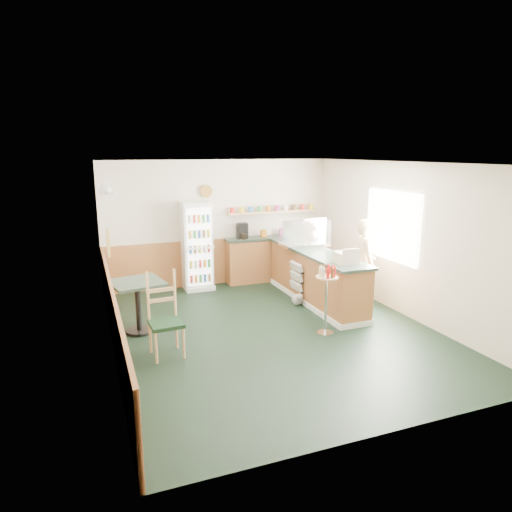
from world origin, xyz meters
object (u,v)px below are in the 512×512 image
drinks_fridge (197,246)px  cafe_table (138,297)px  display_case (305,233)px  condiment_stand (327,289)px  shopkeeper (364,264)px  cash_register (346,258)px  cafe_chair (164,311)px

drinks_fridge → cafe_table: bearing=-126.0°
display_case → condiment_stand: (-0.60, -1.99, -0.52)m
shopkeeper → cafe_table: shopkeeper is taller
drinks_fridge → display_case: bearing=-30.9°
cash_register → cafe_table: 3.50m
shopkeeper → condiment_stand: 1.59m
drinks_fridge → cafe_chair: (-1.21, -2.96, -0.29)m
display_case → cash_register: (0.00, -1.55, -0.17)m
cafe_chair → condiment_stand: bearing=-7.7°
display_case → shopkeeper: shopkeeper is taller
condiment_stand → cafe_table: (-2.80, 1.12, -0.15)m
drinks_fridge → cash_register: drinks_fridge is taller
cash_register → cafe_chair: cafe_chair is taller
cash_register → shopkeeper: shopkeeper is taller
condiment_stand → cafe_chair: size_ratio=0.91×
display_case → cash_register: 1.56m
drinks_fridge → cafe_table: drinks_fridge is taller
drinks_fridge → cafe_chair: bearing=-112.2°
condiment_stand → cafe_table: size_ratio=1.21×
cafe_table → cafe_chair: cafe_chair is taller
drinks_fridge → shopkeeper: 3.45m
shopkeeper → cafe_chair: 3.91m
condiment_stand → cafe_table: condiment_stand is taller
drinks_fridge → shopkeeper: drinks_fridge is taller
cash_register → condiment_stand: bearing=-141.0°
cash_register → display_case: bearing=93.0°
shopkeeper → cafe_table: bearing=100.9°
shopkeeper → condiment_stand: shopkeeper is taller
cafe_table → cash_register: bearing=-11.3°
condiment_stand → cash_register: bearing=36.0°
shopkeeper → cafe_table: size_ratio=1.83×
display_case → condiment_stand: size_ratio=0.85×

